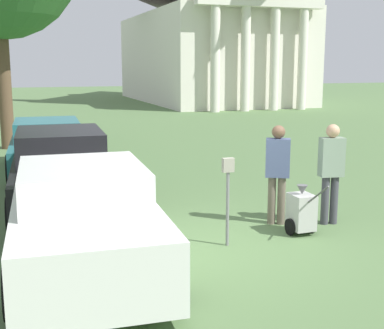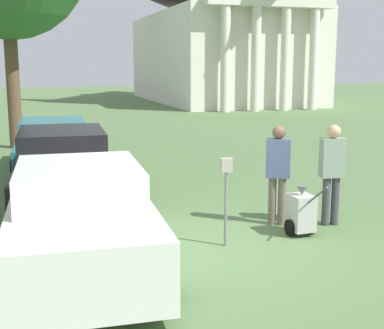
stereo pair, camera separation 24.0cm
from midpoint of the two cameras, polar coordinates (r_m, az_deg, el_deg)
name	(u,v)px [view 1 (the left image)]	position (r m, az deg, el deg)	size (l,w,h in m)	color
ground_plane	(229,245)	(8.61, 3.20, -8.52)	(120.00, 120.00, 0.00)	#517042
parked_car_white	(83,219)	(7.69, -12.46, -5.67)	(2.17, 4.71, 1.49)	silver
parked_car_black	(61,173)	(10.82, -14.43, -0.88)	(2.12, 4.94, 1.59)	black
parked_car_teal	(48,148)	(14.46, -15.61, 1.74)	(2.12, 4.85, 1.41)	#23666B
parking_meter	(228,185)	(8.30, 3.02, -2.22)	(0.18, 0.09, 1.41)	slate
person_worker	(277,168)	(9.52, 8.39, -0.39)	(0.47, 0.39, 1.78)	#665B4C
person_supervisor	(331,167)	(9.71, 13.94, -0.31)	(0.45, 0.28, 1.80)	#3F3F47
equipment_cart	(301,212)	(9.17, 10.86, -4.96)	(0.47, 0.99, 1.00)	#B2B2AD
church	(209,23)	(40.92, 1.70, 14.84)	(9.82, 18.21, 23.59)	silver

